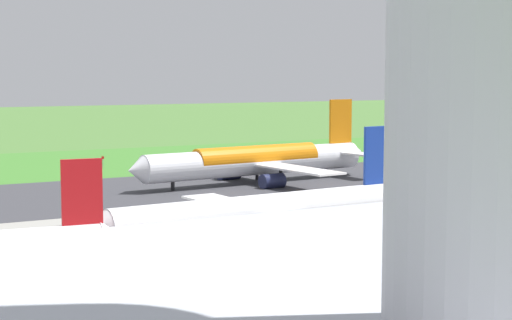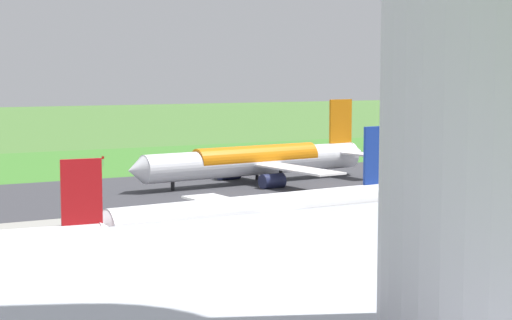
% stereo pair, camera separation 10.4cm
% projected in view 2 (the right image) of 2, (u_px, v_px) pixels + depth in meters
% --- Properties ---
extents(ground_plane, '(800.00, 800.00, 0.00)m').
position_uv_depth(ground_plane, '(241.00, 184.00, 158.31)').
color(ground_plane, '#477233').
extents(runway_asphalt, '(600.00, 41.93, 0.06)m').
position_uv_depth(runway_asphalt, '(241.00, 184.00, 158.30)').
color(runway_asphalt, '#38383D').
rests_on(runway_asphalt, ground).
extents(apron_concrete, '(440.00, 110.00, 0.05)m').
position_uv_depth(apron_concrete, '(431.00, 232.00, 110.68)').
color(apron_concrete, gray).
rests_on(apron_concrete, ground).
extents(grass_verge_foreground, '(600.00, 80.00, 0.04)m').
position_uv_depth(grass_verge_foreground, '(155.00, 163.00, 196.69)').
color(grass_verge_foreground, '#3C782B').
rests_on(grass_verge_foreground, ground).
extents(airliner_main, '(54.15, 44.38, 15.88)m').
position_uv_depth(airliner_main, '(258.00, 161.00, 159.65)').
color(airliner_main, white).
rests_on(airliner_main, ground).
extents(airliner_parked_mid, '(47.59, 38.94, 13.89)m').
position_uv_depth(airliner_parked_mid, '(267.00, 211.00, 104.22)').
color(airliner_parked_mid, white).
rests_on(airliner_parked_mid, ground).
extents(service_truck_baggage, '(6.21, 3.90, 2.65)m').
position_uv_depth(service_truck_baggage, '(364.00, 199.00, 130.18)').
color(service_truck_baggage, gray).
rests_on(service_truck_baggage, ground).
extents(no_stopping_sign, '(0.60, 0.10, 2.62)m').
position_uv_depth(no_stopping_sign, '(103.00, 161.00, 185.75)').
color(no_stopping_sign, slate).
rests_on(no_stopping_sign, ground).
extents(traffic_cone_orange, '(0.40, 0.40, 0.55)m').
position_uv_depth(traffic_cone_orange, '(67.00, 167.00, 185.59)').
color(traffic_cone_orange, orange).
rests_on(traffic_cone_orange, ground).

